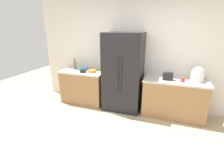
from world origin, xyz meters
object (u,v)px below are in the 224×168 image
(cup_a, at_px, (183,80))
(bowl_c, at_px, (92,71))
(refrigerator, at_px, (123,73))
(rice_cooker, at_px, (198,75))
(cup_b, at_px, (87,69))
(bottle_a, at_px, (75,65))
(bowl_a, at_px, (83,71))
(bowl_b, at_px, (81,69))
(toaster, at_px, (168,76))

(cup_a, height_order, bowl_c, cup_a)
(refrigerator, xyz_separation_m, rice_cooker, (1.63, 0.08, 0.09))
(refrigerator, height_order, bowl_c, refrigerator)
(cup_b, height_order, bowl_c, cup_b)
(rice_cooker, height_order, bottle_a, rice_cooker)
(rice_cooker, relative_size, bowl_a, 1.96)
(rice_cooker, distance_m, cup_a, 0.34)
(refrigerator, bearing_deg, rice_cooker, 2.90)
(rice_cooker, distance_m, bowl_c, 2.46)
(rice_cooker, bearing_deg, cup_a, -152.78)
(refrigerator, distance_m, bottle_a, 1.40)
(refrigerator, xyz_separation_m, bottle_a, (-1.40, 0.11, 0.07))
(bottle_a, distance_m, bowl_b, 0.19)
(cup_a, bearing_deg, rice_cooker, 27.22)
(rice_cooker, relative_size, cup_a, 3.59)
(toaster, relative_size, bowl_b, 1.31)
(refrigerator, height_order, rice_cooker, refrigerator)
(refrigerator, distance_m, cup_a, 1.34)
(bowl_a, xyz_separation_m, bowl_c, (0.22, 0.08, -0.00))
(bowl_b, bearing_deg, bowl_a, -46.81)
(cup_b, distance_m, bowl_c, 0.26)
(bottle_a, bearing_deg, toaster, -3.22)
(refrigerator, xyz_separation_m, bowl_a, (-1.04, -0.09, -0.02))
(bottle_a, relative_size, cup_b, 3.74)
(bowl_a, bearing_deg, cup_a, 0.68)
(toaster, distance_m, bowl_c, 1.86)
(rice_cooker, xyz_separation_m, bowl_a, (-2.67, -0.18, -0.12))
(cup_b, relative_size, bowl_c, 0.41)
(cup_a, distance_m, bowl_c, 2.17)
(bottle_a, height_order, bowl_b, bottle_a)
(bowl_b, relative_size, bowl_c, 0.81)
(rice_cooker, distance_m, bowl_b, 2.87)
(toaster, distance_m, bowl_a, 2.08)
(toaster, xyz_separation_m, cup_b, (-2.08, 0.16, -0.04))
(bottle_a, distance_m, cup_a, 2.75)
(refrigerator, relative_size, rice_cooker, 5.94)
(refrigerator, relative_size, bowl_a, 11.67)
(bottle_a, xyz_separation_m, cup_b, (0.35, 0.02, -0.08))
(rice_cooker, bearing_deg, bottle_a, 179.48)
(cup_a, height_order, bowl_b, cup_a)
(rice_cooker, bearing_deg, toaster, -169.55)
(bottle_a, height_order, bowl_c, bottle_a)
(bowl_c, bearing_deg, bowl_b, 163.60)
(rice_cooker, xyz_separation_m, bowl_c, (-2.46, -0.09, -0.12))
(rice_cooker, xyz_separation_m, cup_a, (-0.29, -0.15, -0.10))
(bottle_a, distance_m, bowl_c, 0.59)
(cup_b, xyz_separation_m, bowl_c, (0.22, -0.14, -0.01))
(bottle_a, bearing_deg, rice_cooker, -0.52)
(cup_a, xyz_separation_m, bowl_b, (-2.58, 0.18, -0.02))
(bowl_a, distance_m, bowl_c, 0.23)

